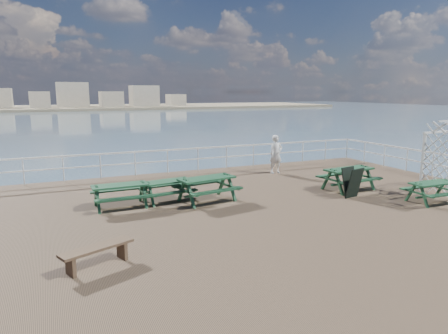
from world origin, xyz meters
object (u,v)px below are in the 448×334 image
at_px(picnic_table_d, 120,191).
at_px(flat_bench_near, 97,252).
at_px(picnic_table_c, 349,174).
at_px(picnic_table_e, 433,188).
at_px(picnic_table_a, 167,186).
at_px(picnic_table_b, 207,184).
at_px(person, 276,154).

distance_m(picnic_table_d, flat_bench_near, 4.50).
xyz_separation_m(picnic_table_c, picnic_table_e, (1.37, -2.52, -0.10)).
bearing_deg(picnic_table_a, picnic_table_d, 176.17).
height_order(picnic_table_d, flat_bench_near, picnic_table_d).
bearing_deg(picnic_table_e, picnic_table_a, 157.25).
distance_m(picnic_table_a, picnic_table_c, 6.80).
xyz_separation_m(picnic_table_a, picnic_table_c, (6.69, -1.23, 0.09)).
xyz_separation_m(picnic_table_e, flat_bench_near, (-10.85, -0.70, -0.16)).
height_order(picnic_table_e, flat_bench_near, picnic_table_e).
bearing_deg(picnic_table_d, picnic_table_e, -21.05).
bearing_deg(picnic_table_b, picnic_table_a, 146.19).
distance_m(picnic_table_a, picnic_table_b, 1.34).
bearing_deg(picnic_table_e, picnic_table_d, 161.53).
distance_m(picnic_table_d, person, 7.88).
bearing_deg(picnic_table_e, picnic_table_c, 120.75).
bearing_deg(person, picnic_table_c, -76.79).
distance_m(picnic_table_a, person, 6.37).
bearing_deg(picnic_table_a, picnic_table_e, -32.77).
distance_m(picnic_table_b, picnic_table_d, 2.84).
height_order(picnic_table_a, flat_bench_near, picnic_table_a).
distance_m(picnic_table_a, picnic_table_e, 8.89).
height_order(picnic_table_c, picnic_table_e, picnic_table_c).
bearing_deg(picnic_table_a, flat_bench_near, -129.96).
bearing_deg(picnic_table_b, person, 24.99).
bearing_deg(picnic_table_e, flat_bench_near, -174.15).
relative_size(picnic_table_e, person, 0.95).
xyz_separation_m(flat_bench_near, person, (8.60, 7.04, 0.53)).
xyz_separation_m(picnic_table_b, picnic_table_c, (5.47, -0.68, 0.00)).
bearing_deg(person, flat_bench_near, -140.44).
xyz_separation_m(picnic_table_a, picnic_table_d, (-1.58, -0.11, 0.03)).
bearing_deg(flat_bench_near, picnic_table_d, 52.13).
bearing_deg(picnic_table_c, picnic_table_d, 167.22).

